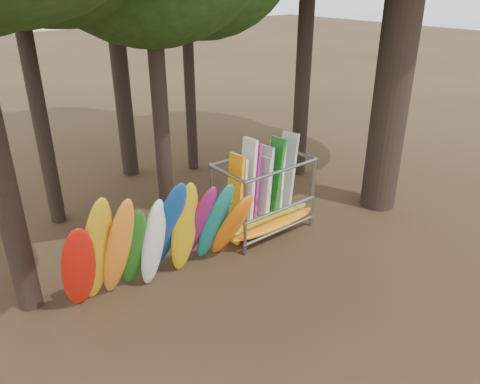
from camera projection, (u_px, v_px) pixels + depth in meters
ground at (265, 263)px, 12.27m from camera, size 120.00×120.00×0.00m
kayak_row at (163, 238)px, 10.86m from camera, size 4.70×1.99×3.14m
storage_rack at (263, 198)px, 13.46m from camera, size 3.25×1.56×2.87m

